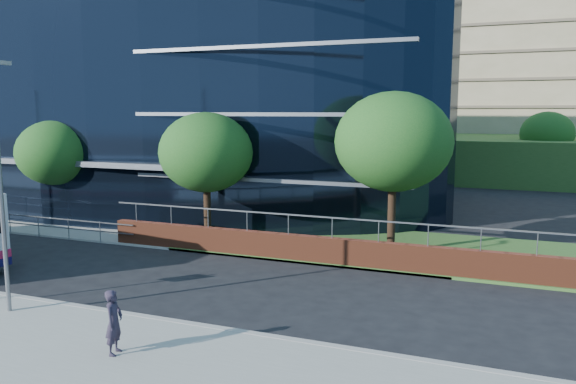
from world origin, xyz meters
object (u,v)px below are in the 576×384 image
at_px(tree_dist_e, 547,134).
at_px(pedestrian, 114,322).
at_px(tree_far_d, 393,142).
at_px(tree_far_c, 206,153).
at_px(tree_far_b, 55,153).
at_px(streetlight_east, 1,179).

distance_m(tree_dist_e, pedestrian, 45.55).
relative_size(tree_far_d, pedestrian, 4.25).
bearing_deg(tree_far_c, tree_dist_e, 61.26).
distance_m(tree_far_d, pedestrian, 14.98).
bearing_deg(tree_far_b, pedestrian, -42.50).
bearing_deg(tree_dist_e, tree_far_d, -104.93).
height_order(tree_far_d, tree_dist_e, tree_far_d).
xyz_separation_m(tree_far_c, tree_far_d, (9.00, 1.00, 0.65)).
relative_size(tree_far_c, pedestrian, 3.72).
height_order(tree_far_b, pedestrian, tree_far_b).
bearing_deg(pedestrian, tree_far_c, 5.25).
xyz_separation_m(tree_far_c, tree_dist_e, (17.00, 31.00, 0.00)).
height_order(tree_dist_e, pedestrian, tree_dist_e).
xyz_separation_m(tree_far_b, tree_far_d, (19.00, 0.50, 0.98)).
height_order(tree_far_b, streetlight_east, streetlight_east).
bearing_deg(streetlight_east, tree_far_b, 127.63).
bearing_deg(tree_dist_e, pedestrian, -106.24).
bearing_deg(pedestrian, streetlight_east, 61.30).
bearing_deg(tree_far_b, tree_far_d, 1.51).
distance_m(tree_far_b, tree_far_c, 10.02).
relative_size(tree_far_b, tree_far_d, 0.81).
height_order(tree_far_d, streetlight_east, streetlight_east).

